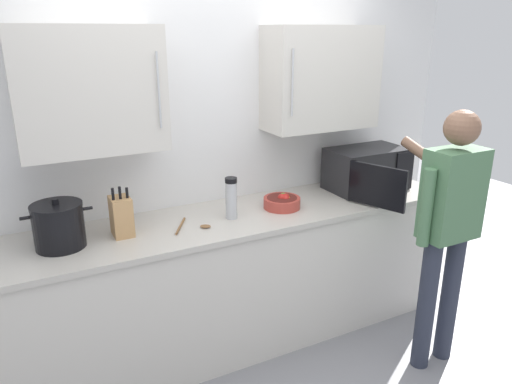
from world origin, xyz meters
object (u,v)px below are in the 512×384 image
knife_block (121,216)px  person_figure (448,220)px  fruit_bowl (282,202)px  microwave_oven (364,170)px  thermos_flask (231,198)px  stock_pot (59,226)px  wooden_spoon (193,226)px

knife_block → person_figure: person_figure is taller
fruit_bowl → microwave_oven: bearing=4.3°
thermos_flask → person_figure: size_ratio=0.16×
stock_pot → knife_block: bearing=1.5°
microwave_oven → knife_block: bearing=-179.4°
microwave_oven → fruit_bowl: bearing=-175.7°
stock_pot → person_figure: size_ratio=0.22×
stock_pot → knife_block: knife_block is taller
microwave_oven → wooden_spoon: bearing=-175.7°
microwave_oven → wooden_spoon: microwave_oven is taller
stock_pot → wooden_spoon: bearing=-5.9°
stock_pot → microwave_oven: bearing=0.7°
knife_block → person_figure: 1.90m
microwave_oven → stock_pot: bearing=-179.3°
stock_pot → knife_block: (0.33, 0.01, -0.01)m
thermos_flask → person_figure: person_figure is taller
microwave_oven → stock_pot: (-2.10, -0.03, -0.03)m
stock_pot → knife_block: 0.33m
microwave_oven → fruit_bowl: 0.73m
thermos_flask → knife_block: size_ratio=0.89×
microwave_oven → person_figure: 0.82m
fruit_bowl → knife_block: 1.04m
microwave_oven → fruit_bowl: (-0.72, -0.05, -0.11)m
microwave_oven → stock_pot: 2.10m
thermos_flask → knife_block: 0.67m
fruit_bowl → stock_pot: stock_pot is taller
person_figure → stock_pot: bearing=159.1°
wooden_spoon → stock_pot: size_ratio=0.65×
fruit_bowl → stock_pot: (-1.37, 0.03, 0.08)m
person_figure → thermos_flask: bearing=145.0°
wooden_spoon → thermos_flask: size_ratio=0.89×
microwave_oven → wooden_spoon: size_ratio=3.08×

